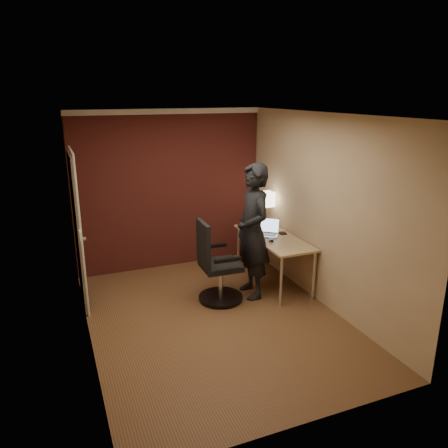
# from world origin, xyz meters

# --- Properties ---
(room) EXTENTS (4.00, 4.00, 4.00)m
(room) POSITION_xyz_m (-0.27, 1.54, 1.37)
(room) COLOR brown
(room) RESTS_ON ground
(desk) EXTENTS (0.60, 1.50, 0.73)m
(desk) POSITION_xyz_m (1.25, 0.68, 0.60)
(desk) COLOR tan
(desk) RESTS_ON ground
(desk_lamp) EXTENTS (0.22, 0.22, 0.54)m
(desk_lamp) POSITION_xyz_m (1.32, 1.22, 1.15)
(desk_lamp) COLOR silver
(desk_lamp) RESTS_ON desk
(laptop) EXTENTS (0.42, 0.41, 0.23)m
(laptop) POSITION_xyz_m (1.14, 0.81, 0.79)
(laptop) COLOR silver
(laptop) RESTS_ON desk
(mouse) EXTENTS (0.10, 0.12, 0.03)m
(mouse) POSITION_xyz_m (1.05, 0.52, 0.75)
(mouse) COLOR black
(mouse) RESTS_ON desk
(wallet) EXTENTS (0.10, 0.12, 0.02)m
(wallet) POSITION_xyz_m (1.36, 0.74, 0.74)
(wallet) COLOR black
(wallet) RESTS_ON desk
(office_chair) EXTENTS (0.60, 0.63, 1.11)m
(office_chair) POSITION_xyz_m (0.19, 0.45, 0.49)
(office_chair) COLOR black
(office_chair) RESTS_ON ground
(person) EXTENTS (0.46, 0.69, 1.86)m
(person) POSITION_xyz_m (0.73, 0.45, 0.93)
(person) COLOR black
(person) RESTS_ON ground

